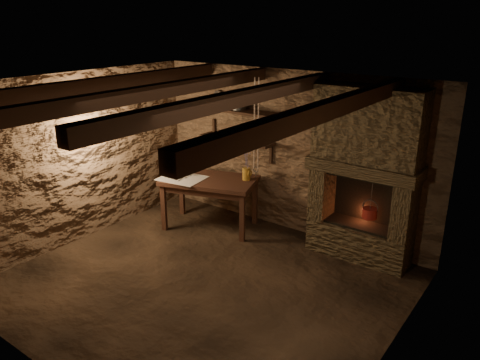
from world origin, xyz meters
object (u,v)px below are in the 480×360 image
Objects in this scene: wooden_bowl at (181,169)px; iron_stockpot at (239,104)px; work_table at (210,201)px; stoneware_jug at (247,168)px; red_pot at (370,212)px.

iron_stockpot reaches higher than wooden_bowl.
work_table is at bearing -108.23° from iron_stockpot.
wooden_bowl is at bearing -144.83° from iron_stockpot.
iron_stockpot is at bearing 145.65° from stoneware_jug.
stoneware_jug is at bearing -37.27° from iron_stockpot.
stoneware_jug is 1.11m from wooden_bowl.
red_pot reaches higher than wooden_bowl.
red_pot is at bearing 7.93° from wooden_bowl.
iron_stockpot reaches higher than work_table.
wooden_bowl is 1.63× the size of iron_stockpot.
wooden_bowl is 0.68× the size of red_pot.
stoneware_jug is at bearing -176.43° from red_pot.
red_pot is at bearing 6.50° from stoneware_jug.
iron_stockpot reaches higher than red_pot.
stoneware_jug reaches higher than wooden_bowl.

